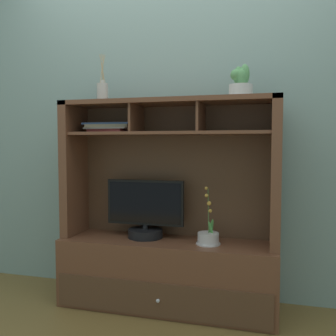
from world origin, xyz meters
TOP-DOWN VIEW (x-y plane):
  - floor_plane at (0.00, 0.00)m, footprint 6.00×6.00m
  - back_wall at (0.00, 0.25)m, footprint 6.00×0.02m
  - media_console at (0.00, 0.01)m, footprint 1.43×0.47m
  - tv_monitor at (-0.16, 0.01)m, footprint 0.53×0.24m
  - potted_orchid at (0.28, -0.05)m, footprint 0.16×0.16m
  - magazine_stack_left at (-0.43, 0.03)m, footprint 0.35×0.21m
  - diffuser_bottle at (-0.47, 0.00)m, footprint 0.08×0.08m
  - potted_succulent at (0.46, 0.02)m, footprint 0.17×0.17m

SIDE VIEW (x-z plane):
  - floor_plane at x=0.00m, z-range -0.02..0.00m
  - media_console at x=0.00m, z-range -0.28..1.09m
  - potted_orchid at x=0.28m, z-range 0.31..0.68m
  - tv_monitor at x=-0.16m, z-range 0.42..0.81m
  - magazine_stack_left at x=-0.43m, z-range 1.17..1.24m
  - back_wall at x=0.00m, z-range 0.00..2.80m
  - diffuser_bottle at x=-0.47m, z-range 1.28..1.60m
  - potted_succulent at x=0.46m, z-range 1.35..1.56m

